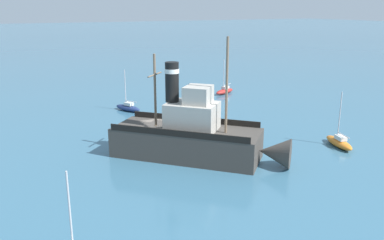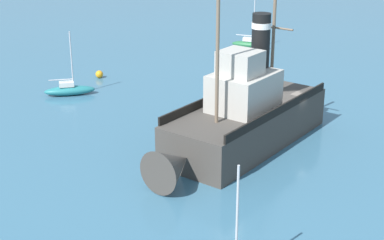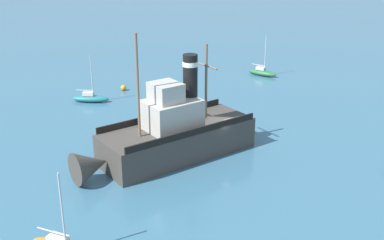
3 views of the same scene
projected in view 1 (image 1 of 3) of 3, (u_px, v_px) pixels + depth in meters
name	position (u px, v px, depth m)	size (l,w,h in m)	color
ground_plane	(159.00, 149.00, 35.60)	(600.00, 600.00, 0.00)	#38667F
old_tugboat	(193.00, 136.00, 33.10)	(12.40, 12.74, 9.90)	#423D38
sailboat_orange	(339.00, 142.00, 36.05)	(2.09, 3.96, 4.90)	orange
sailboat_red	(225.00, 91.00, 57.96)	(3.92, 2.53, 4.90)	#B22823
sailboat_navy	(128.00, 107.00, 48.42)	(2.59, 3.91, 4.90)	navy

